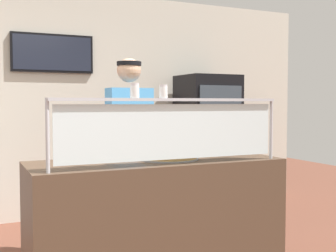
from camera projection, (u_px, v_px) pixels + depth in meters
name	position (u px, v px, depth m)	size (l,w,h in m)	color
shop_rear_unit	(81.00, 104.00, 5.29)	(6.25, 0.13, 2.70)	beige
serving_counter	(156.00, 224.00, 3.24)	(1.85, 0.69, 0.95)	#4C3828
sneeze_guard	(172.00, 123.00, 2.94)	(1.67, 0.06, 0.45)	#B2B5BC
pizza_tray	(168.00, 157.00, 3.25)	(0.45, 0.45, 0.04)	#9EA0A8
pizza_server	(167.00, 155.00, 3.22)	(0.07, 0.28, 0.01)	#ADAFB7
parmesan_shaker	(135.00, 91.00, 2.82)	(0.06, 0.06, 0.10)	white
pepper_flake_shaker	(163.00, 92.00, 2.90)	(0.06, 0.06, 0.09)	white
worker_figure	(130.00, 145.00, 3.83)	(0.41, 0.50, 1.76)	#23232D
drink_fridge	(207.00, 143.00, 5.55)	(0.68, 0.65, 1.72)	black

